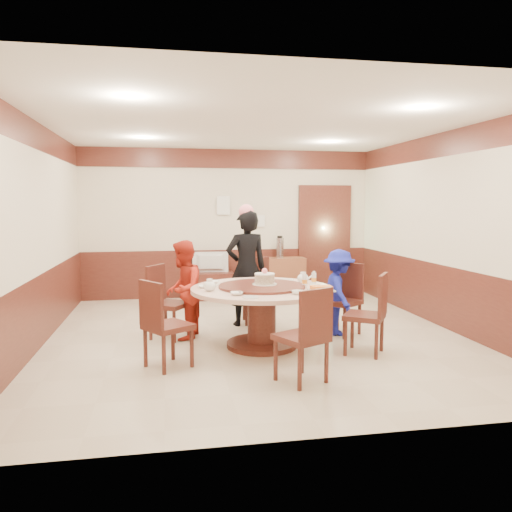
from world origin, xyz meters
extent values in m
plane|color=beige|center=(0.00, 0.00, 0.00)|extent=(6.00, 6.00, 0.00)
plane|color=silver|center=(0.00, 0.00, 2.80)|extent=(6.00, 6.00, 0.00)
cube|color=beige|center=(0.00, 3.00, 1.40)|extent=(5.50, 0.04, 2.80)
cube|color=beige|center=(0.00, -3.00, 1.40)|extent=(5.50, 0.04, 2.80)
cube|color=beige|center=(-2.75, 0.00, 1.40)|extent=(0.04, 6.00, 2.80)
cube|color=beige|center=(2.75, 0.00, 1.40)|extent=(0.04, 6.00, 2.80)
cube|color=#4C1F17|center=(0.00, 0.00, 0.45)|extent=(5.50, 6.00, 0.90)
cube|color=#4C1F17|center=(0.00, 0.00, 2.62)|extent=(5.50, 6.00, 0.35)
cube|color=#4C1F17|center=(1.90, 2.95, 1.05)|extent=(1.05, 0.08, 2.18)
cube|color=#8BD78F|center=(1.90, 2.97, 1.05)|extent=(0.88, 0.02, 2.05)
cylinder|color=#4C1F17|center=(-0.03, -0.51, 0.03)|extent=(0.88, 0.88, 0.06)
cylinder|color=#4C1F17|center=(-0.03, -0.51, 0.35)|extent=(0.35, 0.35, 0.65)
cylinder|color=beige|center=(-0.03, -0.51, 0.72)|extent=(1.75, 1.75, 0.05)
cylinder|color=#4C1F17|center=(-0.03, -0.51, 0.77)|extent=(1.07, 1.07, 0.03)
cube|color=#4C1F17|center=(1.15, -0.12, 0.45)|extent=(0.61, 0.61, 0.06)
cube|color=#4C1F17|center=(1.32, 0.01, 0.72)|extent=(0.28, 0.37, 0.50)
cube|color=#4C1F17|center=(1.15, -0.12, 0.21)|extent=(0.36, 0.36, 0.42)
cube|color=#4C1F17|center=(0.15, 0.75, 0.45)|extent=(0.46, 0.46, 0.06)
cube|color=#4C1F17|center=(0.16, 0.96, 0.72)|extent=(0.42, 0.06, 0.50)
cube|color=#4C1F17|center=(0.15, 0.75, 0.21)|extent=(0.36, 0.36, 0.42)
cube|color=#4C1F17|center=(-1.15, 0.10, 0.45)|extent=(0.61, 0.61, 0.06)
cube|color=#4C1F17|center=(-1.33, 0.22, 0.72)|extent=(0.26, 0.37, 0.50)
cube|color=#4C1F17|center=(-1.15, 0.10, 0.21)|extent=(0.36, 0.36, 0.42)
cube|color=#4C1F17|center=(-1.18, -1.09, 0.45)|extent=(0.61, 0.61, 0.06)
cube|color=#4C1F17|center=(-1.35, -1.21, 0.72)|extent=(0.27, 0.37, 0.50)
cube|color=#4C1F17|center=(-1.18, -1.09, 0.21)|extent=(0.36, 0.36, 0.42)
cube|color=#4C1F17|center=(0.13, -1.79, 0.45)|extent=(0.59, 0.59, 0.06)
cube|color=#4C1F17|center=(0.22, -1.97, 0.72)|extent=(0.39, 0.23, 0.50)
cube|color=#4C1F17|center=(0.13, -1.79, 0.21)|extent=(0.36, 0.36, 0.42)
cube|color=#4C1F17|center=(1.12, -1.00, 0.45)|extent=(0.61, 0.61, 0.06)
cube|color=#4C1F17|center=(1.29, -1.12, 0.72)|extent=(0.27, 0.37, 0.50)
cube|color=#4C1F17|center=(1.12, -1.00, 0.21)|extent=(0.36, 0.36, 0.42)
imported|color=black|center=(-0.03, 0.64, 0.84)|extent=(0.67, 0.49, 1.68)
imported|color=red|center=(-0.97, 0.06, 0.65)|extent=(0.63, 0.73, 1.31)
imported|color=#171E94|center=(1.12, -0.11, 0.58)|extent=(0.48, 0.78, 1.17)
cylinder|color=white|center=(0.02, -0.47, 0.79)|extent=(0.31, 0.31, 0.01)
cylinder|color=tan|center=(0.02, -0.47, 0.85)|extent=(0.25, 0.25, 0.11)
cylinder|color=white|center=(0.02, -0.47, 0.91)|extent=(0.25, 0.25, 0.01)
sphere|color=#F67482|center=(0.02, -0.47, 0.95)|extent=(0.07, 0.07, 0.07)
ellipsoid|color=white|center=(-0.68, -0.65, 0.81)|extent=(0.17, 0.15, 0.13)
ellipsoid|color=white|center=(0.57, -0.26, 0.81)|extent=(0.17, 0.15, 0.13)
imported|color=white|center=(-0.59, -0.13, 0.77)|extent=(0.17, 0.17, 0.04)
imported|color=white|center=(0.29, -1.04, 0.77)|extent=(0.14, 0.14, 0.04)
imported|color=white|center=(-0.41, -0.97, 0.77)|extent=(0.15, 0.15, 0.04)
imported|color=white|center=(0.61, -0.66, 0.77)|extent=(0.13, 0.13, 0.04)
imported|color=white|center=(-0.74, -0.41, 0.77)|extent=(0.13, 0.13, 0.03)
cylinder|color=white|center=(-0.28, -1.16, 0.76)|extent=(0.18, 0.18, 0.01)
cylinder|color=white|center=(0.42, -0.01, 0.76)|extent=(0.18, 0.18, 0.01)
cube|color=white|center=(0.62, -0.89, 0.76)|extent=(0.30, 0.20, 0.02)
cube|color=#D86018|center=(0.62, -0.89, 0.79)|extent=(0.24, 0.15, 0.04)
cylinder|color=white|center=(0.50, -0.57, 0.83)|extent=(0.06, 0.06, 0.16)
cylinder|color=white|center=(0.66, -0.45, 0.83)|extent=(0.06, 0.06, 0.16)
cube|color=#4C1F17|center=(-0.38, 2.75, 0.25)|extent=(0.85, 0.45, 0.50)
imported|color=#969698|center=(-0.38, 2.75, 0.69)|extent=(0.67, 0.14, 0.38)
cube|color=brown|center=(1.03, 2.78, 0.38)|extent=(0.80, 0.40, 0.75)
cylinder|color=silver|center=(0.96, 2.78, 0.94)|extent=(0.15, 0.15, 0.38)
cube|color=white|center=(-0.10, 2.96, 1.75)|extent=(0.25, 0.00, 0.35)
cube|color=white|center=(0.55, 2.96, 1.45)|extent=(0.30, 0.00, 0.22)
camera|label=1|loc=(-1.18, -6.49, 1.78)|focal=35.00mm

